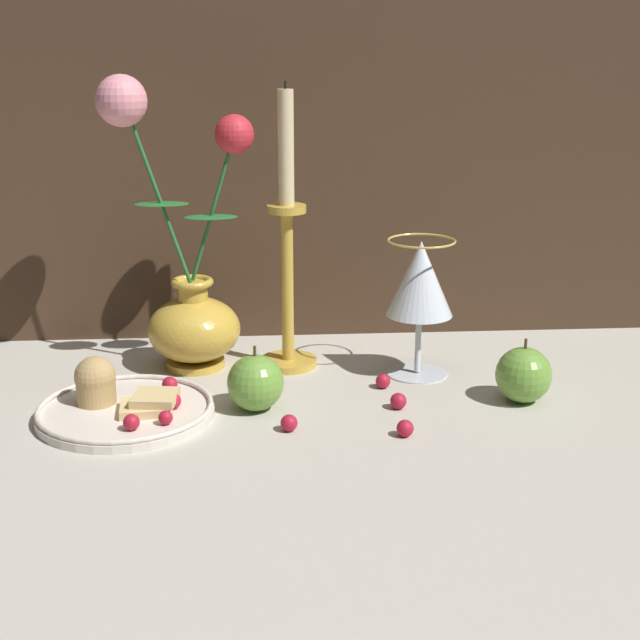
{
  "coord_description": "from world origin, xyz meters",
  "views": [
    {
      "loc": [
        -0.07,
        -1.02,
        0.42
      ],
      "look_at": [
        0.0,
        0.01,
        0.1
      ],
      "focal_mm": 50.0,
      "sensor_mm": 36.0,
      "label": 1
    }
  ],
  "objects_px": {
    "plate_with_pastries": "(122,404)",
    "wine_glass": "(420,284)",
    "candlestick": "(287,259)",
    "apple_near_glass": "(524,375)",
    "vase": "(187,285)",
    "apple_beside_vase": "(255,383)"
  },
  "relations": [
    {
      "from": "plate_with_pastries",
      "to": "wine_glass",
      "type": "relative_size",
      "value": 1.14
    },
    {
      "from": "candlestick",
      "to": "apple_near_glass",
      "type": "xyz_separation_m",
      "value": [
        0.28,
        -0.15,
        -0.11
      ]
    },
    {
      "from": "plate_with_pastries",
      "to": "candlestick",
      "type": "distance_m",
      "value": 0.29
    },
    {
      "from": "plate_with_pastries",
      "to": "vase",
      "type": "bearing_deg",
      "value": 67.04
    },
    {
      "from": "apple_near_glass",
      "to": "wine_glass",
      "type": "bearing_deg",
      "value": 137.49
    },
    {
      "from": "plate_with_pastries",
      "to": "apple_beside_vase",
      "type": "relative_size",
      "value": 2.6
    },
    {
      "from": "vase",
      "to": "wine_glass",
      "type": "bearing_deg",
      "value": -8.94
    },
    {
      "from": "vase",
      "to": "candlestick",
      "type": "height_order",
      "value": "vase"
    },
    {
      "from": "vase",
      "to": "apple_near_glass",
      "type": "height_order",
      "value": "vase"
    },
    {
      "from": "vase",
      "to": "candlestick",
      "type": "bearing_deg",
      "value": -1.43
    },
    {
      "from": "wine_glass",
      "to": "apple_near_glass",
      "type": "height_order",
      "value": "wine_glass"
    },
    {
      "from": "candlestick",
      "to": "apple_near_glass",
      "type": "relative_size",
      "value": 4.67
    },
    {
      "from": "apple_beside_vase",
      "to": "apple_near_glass",
      "type": "height_order",
      "value": "same"
    },
    {
      "from": "vase",
      "to": "wine_glass",
      "type": "relative_size",
      "value": 2.12
    },
    {
      "from": "plate_with_pastries",
      "to": "candlestick",
      "type": "relative_size",
      "value": 0.55
    },
    {
      "from": "apple_near_glass",
      "to": "plate_with_pastries",
      "type": "bearing_deg",
      "value": -178.55
    },
    {
      "from": "vase",
      "to": "apple_near_glass",
      "type": "bearing_deg",
      "value": -19.94
    },
    {
      "from": "wine_glass",
      "to": "apple_beside_vase",
      "type": "xyz_separation_m",
      "value": [
        -0.21,
        -0.11,
        -0.09
      ]
    },
    {
      "from": "plate_with_pastries",
      "to": "apple_beside_vase",
      "type": "xyz_separation_m",
      "value": [
        0.16,
        0.01,
        0.02
      ]
    },
    {
      "from": "plate_with_pastries",
      "to": "apple_near_glass",
      "type": "distance_m",
      "value": 0.48
    },
    {
      "from": "wine_glass",
      "to": "apple_near_glass",
      "type": "distance_m",
      "value": 0.18
    },
    {
      "from": "vase",
      "to": "plate_with_pastries",
      "type": "height_order",
      "value": "vase"
    }
  ]
}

